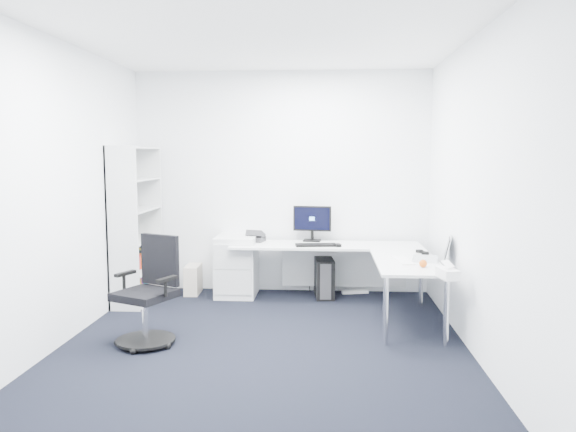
# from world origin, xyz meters

# --- Properties ---
(ground) EXTENTS (4.20, 4.20, 0.00)m
(ground) POSITION_xyz_m (0.00, 0.00, 0.00)
(ground) COLOR black
(ceiling) EXTENTS (4.20, 4.20, 0.00)m
(ceiling) POSITION_xyz_m (0.00, 0.00, 2.70)
(ceiling) COLOR white
(wall_back) EXTENTS (3.60, 0.02, 2.70)m
(wall_back) POSITION_xyz_m (0.00, 2.10, 1.35)
(wall_back) COLOR white
(wall_back) RESTS_ON ground
(wall_front) EXTENTS (3.60, 0.02, 2.70)m
(wall_front) POSITION_xyz_m (0.00, -2.10, 1.35)
(wall_front) COLOR white
(wall_front) RESTS_ON ground
(wall_left) EXTENTS (0.02, 4.20, 2.70)m
(wall_left) POSITION_xyz_m (-1.80, 0.00, 1.35)
(wall_left) COLOR white
(wall_left) RESTS_ON ground
(wall_right) EXTENTS (0.02, 4.20, 2.70)m
(wall_right) POSITION_xyz_m (1.80, 0.00, 1.35)
(wall_right) COLOR white
(wall_right) RESTS_ON ground
(l_desk) EXTENTS (2.22, 1.24, 0.65)m
(l_desk) POSITION_xyz_m (0.55, 1.40, 0.32)
(l_desk) COLOR silver
(l_desk) RESTS_ON ground
(drawer_pedestal) EXTENTS (0.47, 0.59, 0.72)m
(drawer_pedestal) POSITION_xyz_m (-0.52, 1.81, 0.36)
(drawer_pedestal) COLOR silver
(drawer_pedestal) RESTS_ON ground
(bookshelf) EXTENTS (0.35, 0.89, 1.79)m
(bookshelf) POSITION_xyz_m (-1.62, 1.45, 0.89)
(bookshelf) COLOR silver
(bookshelf) RESTS_ON ground
(task_chair) EXTENTS (0.72, 0.72, 0.97)m
(task_chair) POSITION_xyz_m (-1.05, -0.02, 0.48)
(task_chair) COLOR black
(task_chair) RESTS_ON ground
(black_pc_tower) EXTENTS (0.26, 0.49, 0.46)m
(black_pc_tower) POSITION_xyz_m (0.53, 1.81, 0.23)
(black_pc_tower) COLOR black
(black_pc_tower) RESTS_ON ground
(beige_pc_tower) EXTENTS (0.18, 0.37, 0.35)m
(beige_pc_tower) POSITION_xyz_m (-1.07, 1.84, 0.17)
(beige_pc_tower) COLOR beige
(beige_pc_tower) RESTS_ON ground
(power_strip) EXTENTS (0.33, 0.13, 0.04)m
(power_strip) POSITION_xyz_m (0.91, 1.97, 0.02)
(power_strip) COLOR white
(power_strip) RESTS_ON ground
(monitor) EXTENTS (0.47, 0.20, 0.44)m
(monitor) POSITION_xyz_m (0.38, 1.94, 0.87)
(monitor) COLOR black
(monitor) RESTS_ON l_desk
(black_keyboard) EXTENTS (0.49, 0.23, 0.02)m
(black_keyboard) POSITION_xyz_m (0.44, 1.58, 0.66)
(black_keyboard) COLOR black
(black_keyboard) RESTS_ON l_desk
(mouse) EXTENTS (0.09, 0.12, 0.03)m
(mouse) POSITION_xyz_m (0.68, 1.56, 0.66)
(mouse) COLOR black
(mouse) RESTS_ON l_desk
(desk_phone) EXTENTS (0.24, 0.24, 0.14)m
(desk_phone) POSITION_xyz_m (-0.30, 1.86, 0.72)
(desk_phone) COLOR #2F2F32
(desk_phone) RESTS_ON l_desk
(laptop) EXTENTS (0.42, 0.41, 0.25)m
(laptop) POSITION_xyz_m (1.54, 0.81, 0.77)
(laptop) COLOR silver
(laptop) RESTS_ON l_desk
(white_keyboard) EXTENTS (0.18, 0.45, 0.01)m
(white_keyboard) POSITION_xyz_m (1.31, 0.72, 0.65)
(white_keyboard) COLOR white
(white_keyboard) RESTS_ON l_desk
(headphones) EXTENTS (0.17, 0.21, 0.05)m
(headphones) POSITION_xyz_m (1.57, 1.17, 0.67)
(headphones) COLOR black
(headphones) RESTS_ON l_desk
(orange_fruit) EXTENTS (0.07, 0.07, 0.07)m
(orange_fruit) POSITION_xyz_m (1.45, 0.42, 0.68)
(orange_fruit) COLOR #CF5712
(orange_fruit) RESTS_ON l_desk
(tissue_box) EXTENTS (0.17, 0.26, 0.08)m
(tissue_box) POSITION_xyz_m (1.58, -0.04, 0.69)
(tissue_box) COLOR white
(tissue_box) RESTS_ON l_desk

